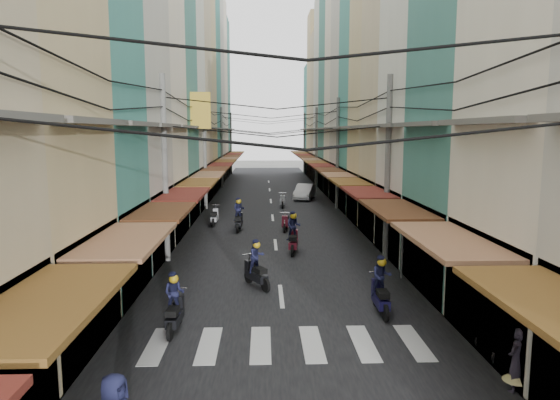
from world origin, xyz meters
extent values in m
plane|color=slate|center=(0.00, 0.00, 0.00)|extent=(160.00, 160.00, 0.00)
cube|color=black|center=(0.00, 20.00, 0.01)|extent=(10.00, 80.00, 0.02)
cube|color=slate|center=(-6.50, 20.00, 0.03)|extent=(3.00, 80.00, 0.06)
cube|color=slate|center=(6.50, 20.00, 0.03)|extent=(3.00, 80.00, 0.06)
cube|color=silver|center=(-3.50, -6.00, 0.03)|extent=(0.55, 2.40, 0.01)
cube|color=silver|center=(-2.10, -6.00, 0.03)|extent=(0.55, 2.40, 0.01)
cube|color=silver|center=(-0.70, -6.00, 0.03)|extent=(0.55, 2.40, 0.01)
cube|color=silver|center=(0.70, -6.00, 0.03)|extent=(0.55, 2.40, 0.01)
cube|color=silver|center=(2.10, -6.00, 0.03)|extent=(0.55, 2.40, 0.01)
cube|color=silver|center=(3.50, -6.00, 0.03)|extent=(0.55, 2.40, 0.01)
cube|color=brown|center=(-4.10, -10.98, 3.00)|extent=(1.80, 4.34, 0.12)
cube|color=black|center=(-5.60, -6.27, 1.60)|extent=(1.20, 4.52, 3.20)
cube|color=#946343|center=(-4.10, -6.27, 3.00)|extent=(1.80, 4.33, 0.12)
cube|color=#595651|center=(-4.75, -6.27, 6.00)|extent=(0.50, 4.23, 0.15)
cube|color=teal|center=(-8.00, -1.76, 9.62)|extent=(6.00, 4.30, 19.25)
cube|color=black|center=(-5.60, -1.76, 1.60)|extent=(1.20, 4.13, 3.20)
cube|color=#5A3019|center=(-4.10, -1.76, 3.00)|extent=(1.80, 3.96, 0.12)
cube|color=#595651|center=(-4.75, -1.76, 6.00)|extent=(0.50, 3.87, 0.15)
cube|color=beige|center=(-8.00, 2.96, 10.47)|extent=(6.00, 5.14, 20.93)
cube|color=black|center=(-5.60, 2.96, 1.60)|extent=(1.20, 4.94, 3.20)
cube|color=maroon|center=(-4.10, 2.96, 3.00)|extent=(1.80, 4.73, 0.12)
cube|color=#595651|center=(-4.75, 2.96, 6.00)|extent=(0.50, 4.63, 0.15)
cube|color=silver|center=(-8.00, 8.00, 8.72)|extent=(6.00, 4.95, 17.43)
cube|color=black|center=(-5.60, 8.00, 1.60)|extent=(1.20, 4.75, 3.20)
cube|color=brown|center=(-4.10, 8.00, 3.00)|extent=(1.80, 4.56, 0.12)
cube|color=#595651|center=(-4.75, 8.00, 6.00)|extent=(0.50, 4.46, 0.15)
cube|color=#448379|center=(-8.00, 12.98, 8.16)|extent=(6.00, 4.99, 16.32)
cube|color=black|center=(-5.60, 12.98, 1.60)|extent=(1.20, 4.80, 3.20)
cube|color=#946343|center=(-4.10, 12.98, 3.00)|extent=(1.80, 4.60, 0.12)
cube|color=#595651|center=(-4.75, 12.98, 6.00)|extent=(0.50, 4.50, 0.15)
cube|color=silver|center=(-8.00, 17.80, 11.44)|extent=(6.00, 4.65, 22.87)
cube|color=black|center=(-5.60, 17.80, 1.60)|extent=(1.20, 4.46, 3.20)
cube|color=#5A3019|center=(-4.10, 17.80, 3.00)|extent=(1.80, 4.27, 0.12)
cube|color=#595651|center=(-4.75, 17.80, 6.00)|extent=(0.50, 4.18, 0.15)
cube|color=#CAB48E|center=(-8.00, 22.57, 10.29)|extent=(6.00, 4.89, 20.58)
cube|color=black|center=(-5.60, 22.57, 1.60)|extent=(1.20, 4.70, 3.20)
cube|color=maroon|center=(-4.10, 22.57, 3.00)|extent=(1.80, 4.50, 0.12)
cube|color=#595651|center=(-4.75, 22.57, 6.00)|extent=(0.50, 4.40, 0.15)
cube|color=#CFB581|center=(-8.00, 27.27, 9.22)|extent=(6.00, 4.52, 18.44)
cube|color=black|center=(-5.60, 27.27, 1.60)|extent=(1.20, 4.34, 3.20)
cube|color=brown|center=(-4.10, 27.27, 3.00)|extent=(1.80, 4.16, 0.12)
cube|color=#595651|center=(-4.75, 27.27, 6.00)|extent=(0.50, 4.07, 0.15)
cube|color=teal|center=(-8.00, 32.13, 10.31)|extent=(6.00, 5.20, 20.63)
cube|color=black|center=(-5.60, 32.13, 1.60)|extent=(1.20, 4.99, 3.20)
cube|color=#946343|center=(-4.10, 32.13, 3.00)|extent=(1.80, 4.78, 0.12)
cube|color=#595651|center=(-4.75, 32.13, 6.00)|extent=(0.50, 4.68, 0.15)
cube|color=beige|center=(-8.00, 37.20, 11.85)|extent=(6.00, 4.94, 23.70)
cube|color=black|center=(-5.60, 37.20, 1.60)|extent=(1.20, 4.74, 3.20)
cube|color=#5A3019|center=(-4.10, 37.20, 3.00)|extent=(1.80, 4.55, 0.12)
cube|color=#595651|center=(-4.75, 37.20, 6.00)|extent=(0.50, 4.45, 0.15)
cube|color=silver|center=(-8.00, 42.14, 10.56)|extent=(6.00, 4.96, 21.12)
cube|color=black|center=(-5.60, 42.14, 1.60)|extent=(1.20, 4.76, 3.20)
cube|color=maroon|center=(-4.10, 42.14, 3.00)|extent=(1.80, 4.56, 0.12)
cube|color=#595651|center=(-4.75, 42.14, 6.00)|extent=(0.50, 4.46, 0.15)
cube|color=#448379|center=(-8.00, 47.14, 9.95)|extent=(6.00, 5.04, 19.90)
cube|color=black|center=(-5.60, 47.14, 1.60)|extent=(1.20, 4.84, 3.20)
cube|color=brown|center=(-4.10, 47.14, 3.00)|extent=(1.80, 4.64, 0.12)
cube|color=#595651|center=(-4.75, 47.14, 6.00)|extent=(0.50, 4.54, 0.15)
cube|color=brown|center=(-4.40, 12.00, 7.00)|extent=(1.20, 0.40, 2.20)
cube|color=brown|center=(4.10, -11.40, 3.00)|extent=(1.80, 4.35, 0.12)
cube|color=black|center=(5.60, -6.55, 1.60)|extent=(1.20, 4.78, 3.20)
cube|color=#946343|center=(4.10, -6.55, 3.00)|extent=(1.80, 4.58, 0.12)
cube|color=#595651|center=(4.75, -6.55, 6.00)|extent=(0.50, 4.48, 0.15)
cube|color=#448379|center=(8.00, -1.55, 7.54)|extent=(6.00, 5.03, 15.08)
cube|color=black|center=(5.60, -1.55, 1.60)|extent=(1.20, 4.83, 3.20)
cube|color=#5A3019|center=(4.10, -1.55, 3.00)|extent=(1.80, 4.63, 0.12)
cube|color=#595651|center=(4.75, -1.55, 6.00)|extent=(0.50, 4.53, 0.15)
cube|color=silver|center=(8.00, 3.36, 10.83)|extent=(6.00, 4.79, 21.66)
cube|color=black|center=(5.60, 3.36, 1.60)|extent=(1.20, 4.60, 3.20)
cube|color=maroon|center=(4.10, 3.36, 3.00)|extent=(1.80, 4.41, 0.12)
cube|color=#595651|center=(4.75, 3.36, 6.00)|extent=(0.50, 4.31, 0.15)
cube|color=#CAB48E|center=(8.00, 8.02, 10.37)|extent=(6.00, 4.52, 20.74)
cube|color=black|center=(5.60, 8.02, 1.60)|extent=(1.20, 4.34, 3.20)
cube|color=brown|center=(4.10, 8.02, 3.00)|extent=(1.80, 4.16, 0.12)
cube|color=#595651|center=(4.75, 8.02, 6.00)|extent=(0.50, 4.07, 0.15)
cube|color=#CFB581|center=(8.00, 12.34, 7.06)|extent=(6.00, 4.12, 14.13)
cube|color=black|center=(5.60, 12.34, 1.60)|extent=(1.20, 3.96, 3.20)
cube|color=#946343|center=(4.10, 12.34, 3.00)|extent=(1.80, 3.79, 0.12)
cube|color=#595651|center=(4.75, 12.34, 6.00)|extent=(0.50, 3.71, 0.15)
cube|color=teal|center=(8.00, 16.61, 8.84)|extent=(6.00, 4.40, 17.68)
cube|color=black|center=(5.60, 16.61, 1.60)|extent=(1.20, 4.23, 3.20)
cube|color=#5A3019|center=(4.10, 16.61, 3.00)|extent=(1.80, 4.05, 0.12)
cube|color=#595651|center=(4.75, 16.61, 6.00)|extent=(0.50, 3.96, 0.15)
cube|color=beige|center=(8.00, 21.13, 11.30)|extent=(6.00, 4.64, 22.59)
cube|color=black|center=(5.60, 21.13, 1.60)|extent=(1.20, 4.45, 3.20)
cube|color=maroon|center=(4.10, 21.13, 3.00)|extent=(1.80, 4.26, 0.12)
cube|color=#595651|center=(4.75, 21.13, 6.00)|extent=(0.50, 4.17, 0.15)
cube|color=silver|center=(8.00, 25.45, 10.63)|extent=(6.00, 4.00, 21.25)
cube|color=black|center=(5.60, 25.45, 1.60)|extent=(1.20, 3.84, 3.20)
cube|color=brown|center=(4.10, 25.45, 3.00)|extent=(1.80, 3.68, 0.12)
cube|color=#595651|center=(4.75, 25.45, 6.00)|extent=(0.50, 3.60, 0.15)
cube|color=#448379|center=(8.00, 29.95, 11.16)|extent=(6.00, 5.01, 22.33)
cube|color=black|center=(5.60, 29.95, 1.60)|extent=(1.20, 4.81, 3.20)
cube|color=#946343|center=(4.10, 29.95, 3.00)|extent=(1.80, 4.61, 0.12)
cube|color=#595651|center=(4.75, 29.95, 6.00)|extent=(0.50, 4.51, 0.15)
cube|color=silver|center=(8.00, 34.96, 9.86)|extent=(6.00, 5.00, 19.71)
cube|color=black|center=(5.60, 34.96, 1.60)|extent=(1.20, 4.80, 3.20)
cube|color=#5A3019|center=(4.10, 34.96, 3.00)|extent=(1.80, 4.60, 0.12)
cube|color=#595651|center=(4.75, 34.96, 6.00)|extent=(0.50, 4.50, 0.15)
cube|color=#CAB48E|center=(8.00, 39.61, 8.43)|extent=(6.00, 4.32, 16.86)
cube|color=black|center=(5.60, 39.61, 1.60)|extent=(1.20, 4.15, 3.20)
cube|color=maroon|center=(4.10, 39.61, 3.00)|extent=(1.80, 3.97, 0.12)
cube|color=#595651|center=(4.75, 39.61, 6.00)|extent=(0.50, 3.89, 0.15)
cube|color=#CFB581|center=(8.00, 43.94, 9.98)|extent=(6.00, 4.33, 19.96)
cube|color=black|center=(5.60, 43.94, 1.60)|extent=(1.20, 4.16, 3.20)
cube|color=brown|center=(4.10, 43.94, 3.00)|extent=(1.80, 3.99, 0.12)
cube|color=#595651|center=(4.75, 43.94, 6.00)|extent=(0.50, 3.90, 0.15)
cube|color=teal|center=(8.00, 48.54, 7.17)|extent=(6.00, 4.88, 14.34)
cube|color=black|center=(5.60, 48.54, 1.60)|extent=(1.20, 4.68, 3.20)
cube|color=#946343|center=(4.10, 48.54, 3.00)|extent=(1.80, 4.49, 0.12)
cube|color=#595651|center=(4.75, 48.54, 6.00)|extent=(0.50, 4.39, 0.15)
cylinder|color=slate|center=(-4.90, 3.00, 4.10)|extent=(0.26, 0.26, 8.20)
cylinder|color=slate|center=(4.90, 3.00, 4.10)|extent=(0.26, 0.26, 8.20)
cylinder|color=slate|center=(-4.90, 18.00, 4.10)|extent=(0.26, 0.26, 8.20)
cylinder|color=slate|center=(4.90, 18.00, 4.10)|extent=(0.26, 0.26, 8.20)
cylinder|color=slate|center=(-4.90, 33.00, 4.10)|extent=(0.26, 0.26, 8.20)
cylinder|color=slate|center=(4.90, 33.00, 4.10)|extent=(0.26, 0.26, 8.20)
cylinder|color=slate|center=(-4.90, 48.00, 4.10)|extent=(0.26, 0.26, 8.20)
cylinder|color=slate|center=(4.90, 48.00, 4.10)|extent=(0.26, 0.26, 8.20)
imported|color=silver|center=(2.90, 23.13, 0.00)|extent=(4.85, 2.85, 1.61)
imported|color=black|center=(7.50, -2.71, 0.00)|extent=(1.93, 1.20, 1.24)
cylinder|color=black|center=(-3.18, -4.37, 0.25)|extent=(0.10, 0.51, 0.51)
cylinder|color=black|center=(-3.18, -5.63, 0.25)|extent=(0.10, 0.51, 0.51)
cube|color=black|center=(-3.18, -5.00, 0.41)|extent=(0.33, 1.12, 0.27)
cube|color=black|center=(-3.18, -5.24, 0.70)|extent=(0.31, 0.54, 0.18)
cube|color=black|center=(-3.18, -4.46, 0.63)|extent=(0.29, 0.27, 0.54)
imported|color=#1B1C3F|center=(-3.18, -5.00, 0.54)|extent=(0.51, 0.37, 1.30)
sphere|color=gold|center=(-3.18, -5.00, 1.51)|extent=(0.27, 0.27, 0.27)
cylinder|color=black|center=(3.09, -3.11, 0.27)|extent=(0.10, 0.54, 0.54)
cylinder|color=black|center=(3.09, -4.46, 0.27)|extent=(0.10, 0.54, 0.54)
cube|color=#161243|center=(3.09, -3.79, 0.44)|extent=(0.35, 1.20, 0.29)
cube|color=black|center=(3.09, -4.05, 0.75)|extent=(0.33, 0.57, 0.19)
cube|color=#161243|center=(3.09, -3.21, 0.68)|extent=(0.31, 0.29, 0.57)
imported|color=#1B1C3F|center=(3.09, -3.79, 0.57)|extent=(0.55, 0.39, 1.38)
sphere|color=gold|center=(3.09, -3.79, 1.61)|extent=(0.29, 0.29, 0.29)
cylinder|color=black|center=(-2.04, 10.39, 0.28)|extent=(0.11, 0.56, 0.56)
cylinder|color=black|center=(-2.04, 8.99, 0.28)|extent=(0.11, 0.56, 0.56)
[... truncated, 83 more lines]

